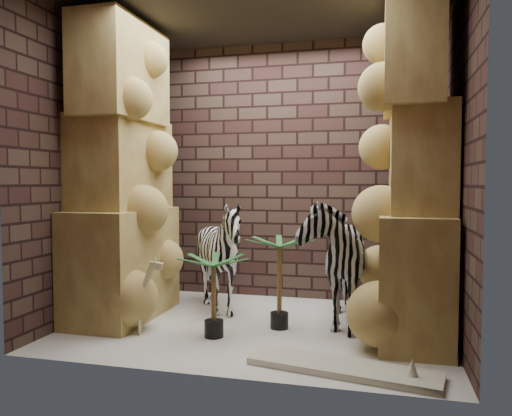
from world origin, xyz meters
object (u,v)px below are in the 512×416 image
(palm_back, at_px, (214,296))
(zebra_right, at_px, (333,249))
(zebra_left, at_px, (220,263))
(surfboard, at_px, (343,368))
(palm_front, at_px, (279,282))
(giraffe_toy, at_px, (129,295))

(palm_back, bearing_deg, zebra_right, 36.44)
(zebra_left, bearing_deg, zebra_right, 6.27)
(palm_back, height_order, surfboard, palm_back)
(palm_front, relative_size, surfboard, 0.63)
(zebra_left, relative_size, giraffe_toy, 1.64)
(zebra_left, xyz_separation_m, surfboard, (1.37, -1.32, -0.51))
(zebra_left, height_order, giraffe_toy, zebra_left)
(zebra_left, bearing_deg, palm_front, -19.12)
(surfboard, bearing_deg, giraffe_toy, 178.58)
(palm_front, bearing_deg, zebra_right, 34.72)
(zebra_right, relative_size, palm_back, 1.95)
(zebra_right, distance_m, surfboard, 1.44)
(giraffe_toy, bearing_deg, palm_front, 5.66)
(zebra_left, bearing_deg, giraffe_toy, -112.02)
(zebra_right, xyz_separation_m, palm_front, (-0.46, -0.32, -0.28))
(giraffe_toy, height_order, palm_front, palm_front)
(palm_front, xyz_separation_m, palm_back, (-0.51, -0.40, -0.07))
(zebra_right, bearing_deg, surfboard, -86.82)
(zebra_left, height_order, surfboard, zebra_left)
(zebra_left, height_order, palm_back, zebra_left)
(surfboard, bearing_deg, zebra_left, 146.85)
(palm_back, bearing_deg, zebra_left, 104.35)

